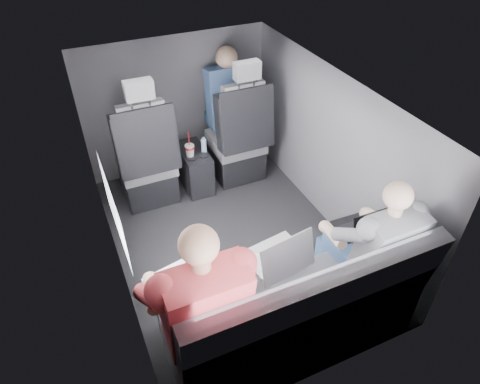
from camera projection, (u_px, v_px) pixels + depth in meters
name	position (u px, v px, depth m)	size (l,w,h in m)	color
floor	(231.00, 242.00, 3.62)	(2.60, 2.60, 0.00)	black
ceiling	(228.00, 94.00, 2.79)	(2.60, 2.60, 0.00)	#B2B2AD
panel_left	(108.00, 210.00, 2.91)	(0.02, 2.60, 1.35)	#56565B
panel_right	(330.00, 151.00, 3.50)	(0.02, 2.60, 1.35)	#56565B
panel_front	(177.00, 105.00, 4.14)	(1.80, 0.02, 1.35)	#56565B
panel_back	(325.00, 310.00, 2.27)	(1.80, 0.02, 1.35)	#56565B
side_window	(114.00, 210.00, 2.57)	(0.02, 0.75, 0.42)	white
seatbelt	(246.00, 113.00, 3.75)	(0.05, 0.01, 0.65)	black
front_seat_left	(147.00, 164.00, 3.83)	(0.52, 0.58, 1.26)	black
front_seat_right	(238.00, 142.00, 4.12)	(0.52, 0.58, 1.26)	black
center_console	(194.00, 168.00, 4.13)	(0.24, 0.48, 0.41)	black
rear_bench	(297.00, 317.00, 2.67)	(1.60, 0.57, 0.92)	#57565B
soda_cup	(190.00, 150.00, 3.89)	(0.09, 0.09, 0.26)	white
water_bottle	(204.00, 145.00, 3.95)	(0.05, 0.05, 0.15)	#98BDCE
laptop_white	(181.00, 282.00, 2.47)	(0.41, 0.40, 0.27)	white
laptop_silver	(279.00, 255.00, 2.63)	(0.41, 0.38, 0.26)	#A7A7AC
laptop_black	(364.00, 227.00, 2.85)	(0.33, 0.30, 0.23)	black
passenger_rear_left	(198.00, 303.00, 2.33)	(0.55, 0.66, 1.29)	#323237
passenger_rear_right	(370.00, 246.00, 2.73)	(0.48, 0.60, 1.18)	navy
passenger_front_right	(227.00, 98.00, 4.09)	(0.40, 0.40, 0.82)	navy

